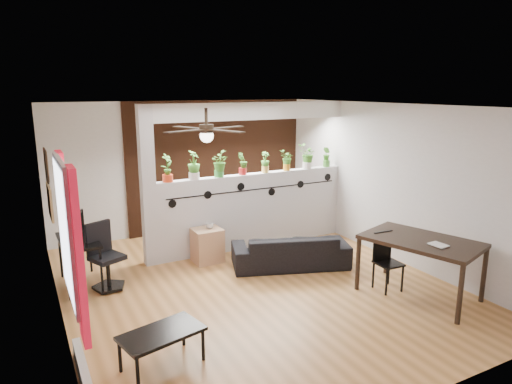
% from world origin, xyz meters
% --- Properties ---
extents(room_shell, '(6.30, 7.10, 2.90)m').
position_xyz_m(room_shell, '(0.00, 0.00, 1.30)').
color(room_shell, '#9B6633').
rests_on(room_shell, ground).
extents(partition_wall, '(3.60, 0.18, 1.35)m').
position_xyz_m(partition_wall, '(0.80, 1.50, 0.68)').
color(partition_wall, '#BCBCC1').
rests_on(partition_wall, ground).
extents(ceiling_header, '(3.60, 0.18, 0.30)m').
position_xyz_m(ceiling_header, '(0.80, 1.50, 2.45)').
color(ceiling_header, silver).
rests_on(ceiling_header, room_shell).
extents(pier_column, '(0.22, 0.20, 2.60)m').
position_xyz_m(pier_column, '(-1.11, 1.50, 1.30)').
color(pier_column, '#BCBCC1').
rests_on(pier_column, ground).
extents(brick_panel, '(3.90, 0.05, 2.60)m').
position_xyz_m(brick_panel, '(0.80, 2.97, 1.30)').
color(brick_panel, brown).
rests_on(brick_panel, ground).
extents(vine_decal, '(3.31, 0.01, 0.30)m').
position_xyz_m(vine_decal, '(0.80, 1.40, 1.08)').
color(vine_decal, black).
rests_on(vine_decal, partition_wall).
extents(window_assembly, '(0.09, 1.30, 1.55)m').
position_xyz_m(window_assembly, '(-2.56, -1.20, 1.51)').
color(window_assembly, white).
rests_on(window_assembly, room_shell).
extents(baseboard_heater, '(0.08, 1.00, 0.18)m').
position_xyz_m(baseboard_heater, '(-2.54, -1.20, 0.09)').
color(baseboard_heater, beige).
rests_on(baseboard_heater, ground).
extents(corkboard, '(0.03, 0.60, 0.45)m').
position_xyz_m(corkboard, '(-2.58, 0.95, 1.35)').
color(corkboard, olive).
rests_on(corkboard, room_shell).
extents(framed_art, '(0.03, 0.34, 0.44)m').
position_xyz_m(framed_art, '(-2.58, 0.90, 1.85)').
color(framed_art, '#8C7259').
rests_on(framed_art, room_shell).
extents(ceiling_fan, '(1.19, 1.19, 0.43)m').
position_xyz_m(ceiling_fan, '(-0.80, -0.30, 2.31)').
color(ceiling_fan, black).
rests_on(ceiling_fan, room_shell).
extents(potted_plant_0, '(0.31, 0.30, 0.46)m').
position_xyz_m(potted_plant_0, '(-0.78, 1.50, 1.59)').
color(potted_plant_0, red).
rests_on(potted_plant_0, partition_wall).
extents(potted_plant_1, '(0.31, 0.32, 0.48)m').
position_xyz_m(potted_plant_1, '(-0.33, 1.50, 1.60)').
color(potted_plant_1, white).
rests_on(potted_plant_1, partition_wall).
extents(potted_plant_2, '(0.22, 0.25, 0.45)m').
position_xyz_m(potted_plant_2, '(0.12, 1.50, 1.59)').
color(potted_plant_2, '#308632').
rests_on(potted_plant_2, partition_wall).
extents(potted_plant_3, '(0.22, 0.18, 0.39)m').
position_xyz_m(potted_plant_3, '(0.57, 1.50, 1.56)').
color(potted_plant_3, red).
rests_on(potted_plant_3, partition_wall).
extents(potted_plant_4, '(0.18, 0.15, 0.37)m').
position_xyz_m(potted_plant_4, '(1.03, 1.50, 1.55)').
color(potted_plant_4, gold).
rests_on(potted_plant_4, partition_wall).
extents(potted_plant_5, '(0.22, 0.20, 0.37)m').
position_xyz_m(potted_plant_5, '(1.48, 1.50, 1.55)').
color(potted_plant_5, orange).
rests_on(potted_plant_5, partition_wall).
extents(potted_plant_6, '(0.25, 0.20, 0.46)m').
position_xyz_m(potted_plant_6, '(1.93, 1.50, 1.59)').
color(potted_plant_6, silver).
rests_on(potted_plant_6, partition_wall).
extents(potted_plant_7, '(0.19, 0.22, 0.39)m').
position_xyz_m(potted_plant_7, '(2.38, 1.50, 1.56)').
color(potted_plant_7, '#468C33').
rests_on(potted_plant_7, partition_wall).
extents(sofa, '(1.91, 1.25, 0.52)m').
position_xyz_m(sofa, '(0.86, 0.35, 0.26)').
color(sofa, black).
rests_on(sofa, ground).
extents(cube_shelf, '(0.47, 0.42, 0.57)m').
position_xyz_m(cube_shelf, '(-0.26, 1.16, 0.28)').
color(cube_shelf, tan).
rests_on(cube_shelf, ground).
extents(cup, '(0.16, 0.16, 0.10)m').
position_xyz_m(cup, '(-0.21, 1.16, 0.62)').
color(cup, gray).
rests_on(cup, cube_shelf).
extents(computer_desk, '(0.54, 0.99, 0.71)m').
position_xyz_m(computer_desk, '(-2.25, 1.16, 0.64)').
color(computer_desk, black).
rests_on(computer_desk, ground).
extents(monitor, '(0.33, 0.14, 0.19)m').
position_xyz_m(monitor, '(-2.25, 1.31, 0.80)').
color(monitor, black).
rests_on(monitor, computer_desk).
extents(office_chair, '(0.53, 0.53, 0.96)m').
position_xyz_m(office_chair, '(-1.94, 0.87, 0.42)').
color(office_chair, black).
rests_on(office_chair, ground).
extents(dining_table, '(1.34, 1.72, 0.82)m').
position_xyz_m(dining_table, '(1.87, -1.40, 0.74)').
color(dining_table, black).
rests_on(dining_table, ground).
extents(book, '(0.18, 0.24, 0.02)m').
position_xyz_m(book, '(1.77, -1.70, 0.84)').
color(book, gray).
rests_on(book, dining_table).
extents(folding_chair, '(0.35, 0.35, 0.84)m').
position_xyz_m(folding_chair, '(1.62, -0.99, 0.49)').
color(folding_chair, black).
rests_on(folding_chair, ground).
extents(coffee_table, '(0.92, 0.65, 0.39)m').
position_xyz_m(coffee_table, '(-1.77, -1.37, 0.35)').
color(coffee_table, black).
rests_on(coffee_table, ground).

